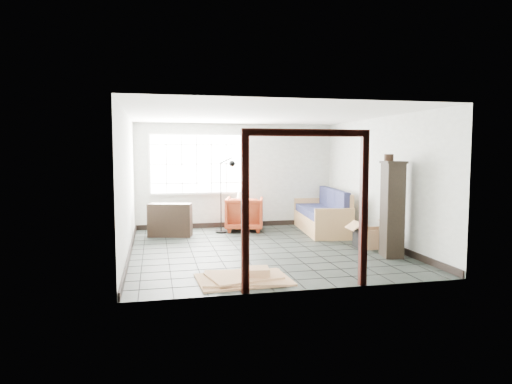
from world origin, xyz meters
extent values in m
plane|color=black|center=(0.00, 0.00, 0.00)|extent=(5.50, 5.50, 0.00)
cube|color=#A4A7A0|center=(0.00, 2.75, 1.30)|extent=(5.00, 0.02, 2.60)
cube|color=#A4A7A0|center=(0.00, -2.75, 1.30)|extent=(5.00, 0.02, 2.60)
cube|color=#A4A7A0|center=(-2.50, 0.00, 1.30)|extent=(0.02, 5.50, 2.60)
cube|color=#A4A7A0|center=(2.50, 0.00, 1.30)|extent=(0.02, 5.50, 2.60)
cube|color=white|center=(0.00, 0.00, 2.60)|extent=(5.00, 5.50, 0.02)
cube|color=black|center=(0.00, 2.73, 0.06)|extent=(4.95, 0.03, 0.12)
cube|color=black|center=(-2.48, 0.00, 0.06)|extent=(0.03, 5.45, 0.12)
cube|color=black|center=(2.48, 0.00, 0.06)|extent=(0.03, 5.45, 0.12)
cube|color=silver|center=(-1.00, 2.71, 1.60)|extent=(2.32, 0.06, 1.52)
cube|color=white|center=(-1.00, 2.67, 1.60)|extent=(2.20, 0.02, 1.40)
cube|color=#35110C|center=(-0.85, -2.70, 1.05)|extent=(0.10, 0.08, 2.10)
cube|color=#35110C|center=(0.85, -2.70, 1.05)|extent=(0.10, 0.08, 2.10)
cube|color=#35110C|center=(0.00, -2.70, 2.15)|extent=(1.80, 0.08, 0.10)
cube|color=olive|center=(1.84, 1.57, 0.19)|extent=(1.10, 2.25, 0.39)
cube|color=olive|center=(1.72, 0.46, 0.35)|extent=(0.87, 0.16, 0.69)
cube|color=olive|center=(1.96, 2.67, 0.35)|extent=(0.87, 0.16, 0.69)
cube|color=olive|center=(2.23, 1.52, 0.60)|extent=(0.32, 2.16, 0.76)
cube|color=#181E3C|center=(1.74, 0.86, 0.48)|extent=(0.85, 0.77, 0.17)
cube|color=#181E3C|center=(2.05, 0.82, 0.74)|extent=(0.23, 0.71, 0.56)
cube|color=#181E3C|center=(1.82, 1.57, 0.48)|extent=(0.85, 0.77, 0.17)
cube|color=#181E3C|center=(2.13, 1.53, 0.74)|extent=(0.23, 0.71, 0.56)
cube|color=#181E3C|center=(1.90, 2.28, 0.48)|extent=(0.85, 0.77, 0.17)
cube|color=#181E3C|center=(2.21, 2.24, 0.74)|extent=(0.23, 0.71, 0.56)
imported|color=maroon|center=(0.09, 2.12, 0.45)|extent=(1.04, 1.00, 0.90)
cube|color=black|center=(0.07, 2.40, 0.46)|extent=(0.49, 0.49, 0.05)
cube|color=black|center=(-0.09, 2.21, 0.22)|extent=(0.05, 0.05, 0.45)
cube|color=black|center=(0.26, 2.24, 0.22)|extent=(0.05, 0.05, 0.45)
cube|color=black|center=(-0.12, 2.56, 0.22)|extent=(0.05, 0.05, 0.45)
cube|color=black|center=(0.23, 2.59, 0.22)|extent=(0.05, 0.05, 0.45)
cylinder|color=black|center=(0.08, 2.38, 0.57)|extent=(0.11, 0.11, 0.15)
cylinder|color=black|center=(0.08, 2.38, 0.70)|extent=(0.03, 0.03, 0.11)
cone|color=beige|center=(0.08, 2.38, 0.82)|extent=(0.29, 0.29, 0.22)
cube|color=silver|center=(0.08, 2.42, 0.54)|extent=(0.31, 0.28, 0.09)
cylinder|color=black|center=(-0.04, 2.38, 0.54)|extent=(0.04, 0.06, 0.06)
cylinder|color=black|center=(-0.51, 1.96, 0.02)|extent=(0.28, 0.28, 0.03)
cylinder|color=black|center=(-0.51, 1.96, 0.84)|extent=(0.03, 0.03, 1.64)
cylinder|color=black|center=(-0.38, 1.91, 1.70)|extent=(0.28, 0.03, 0.15)
sphere|color=black|center=(-0.26, 1.85, 1.63)|extent=(0.15, 0.15, 0.15)
cube|color=black|center=(-1.69, 1.74, 0.37)|extent=(1.02, 0.59, 0.74)
cube|color=black|center=(-1.69, 1.74, 0.38)|extent=(0.94, 0.53, 0.03)
cube|color=black|center=(2.15, -1.17, 0.85)|extent=(0.39, 0.48, 1.71)
cube|color=black|center=(2.15, -1.17, 1.71)|extent=(0.44, 0.52, 0.04)
cylinder|color=black|center=(2.07, -1.15, 1.79)|extent=(0.21, 0.21, 0.12)
cube|color=#996D4A|center=(2.15, -0.36, 0.01)|extent=(0.58, 0.47, 0.02)
cube|color=black|center=(1.87, -0.35, 0.19)|extent=(0.04, 0.45, 0.38)
cube|color=#996D4A|center=(2.43, -0.37, 0.19)|extent=(0.04, 0.45, 0.38)
cube|color=#996D4A|center=(2.14, -0.58, 0.19)|extent=(0.56, 0.05, 0.38)
cube|color=#996D4A|center=(2.16, -0.14, 0.19)|extent=(0.56, 0.05, 0.38)
cube|color=#996D4A|center=(1.79, -0.34, 0.45)|extent=(0.23, 0.46, 0.16)
cube|color=#996D4A|center=(2.51, -0.38, 0.45)|extent=(0.23, 0.46, 0.16)
cube|color=#996D4A|center=(-0.76, -2.11, 0.01)|extent=(1.39, 1.02, 0.03)
cube|color=#996D4A|center=(-0.76, -2.11, 0.04)|extent=(1.29, 1.03, 0.03)
cube|color=#996D4A|center=(-0.76, -2.11, 0.07)|extent=(1.14, 0.92, 0.03)
cube|color=#996D4A|center=(-0.59, -2.16, 0.14)|extent=(0.42, 0.35, 0.11)
camera|label=1|loc=(-2.01, -8.58, 1.89)|focal=32.00mm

